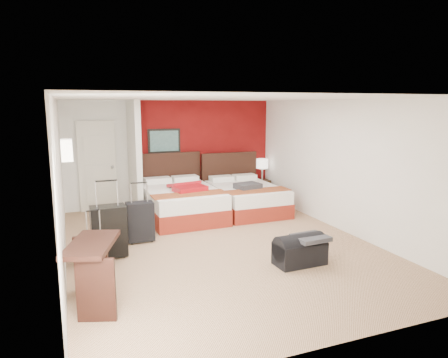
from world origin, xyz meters
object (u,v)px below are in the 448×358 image
nightstand (262,189)px  desk (93,274)px  bed_left (181,203)px  table_lamp (262,169)px  red_suitcase_open (187,187)px  suitcase_charcoal (140,223)px  bed_right (246,199)px  suitcase_black (109,233)px  suitcase_navy (95,250)px  duffel_bag (300,252)px

nightstand → desk: bearing=-135.8°
bed_left → table_lamp: table_lamp is taller
red_suitcase_open → suitcase_charcoal: 1.71m
bed_right → red_suitcase_open: bearing=-177.1°
red_suitcase_open → suitcase_charcoal: bearing=-146.4°
red_suitcase_open → suitcase_black: bearing=-146.5°
bed_right → nightstand: bearing=48.2°
red_suitcase_open → suitcase_navy: red_suitcase_open is taller
suitcase_charcoal → suitcase_navy: size_ratio=1.51×
red_suitcase_open → bed_right: bearing=-7.7°
nightstand → duffel_bag: (-1.43, -4.17, -0.06)m
suitcase_black → duffel_bag: size_ratio=1.06×
suitcase_navy → bed_right: bearing=16.8°
suitcase_navy → suitcase_charcoal: bearing=30.2°
bed_right → desk: bearing=-136.4°
bed_right → suitcase_charcoal: bearing=-154.6°
table_lamp → desk: bearing=-135.3°
nightstand → suitcase_navy: nightstand is taller
suitcase_black → bed_right: bearing=28.4°
table_lamp → bed_left: bearing=-158.0°
suitcase_navy → desk: bearing=-108.3°
desk → nightstand: bearing=63.6°
nightstand → desk: size_ratio=0.52×
bed_left → desk: 3.97m
suitcase_charcoal → desk: size_ratio=0.71×
table_lamp → suitcase_black: 4.98m
suitcase_black → suitcase_charcoal: suitcase_black is taller
suitcase_charcoal → desk: (-0.93, -2.14, 0.06)m
bed_left → suitcase_navy: bearing=-134.1°
nightstand → table_lamp: table_lamp is taller
table_lamp → suitcase_navy: table_lamp is taller
desk → duffel_bag: bearing=23.0°
bed_right → desk: (-3.54, -3.38, 0.11)m
bed_left → desk: bearing=-121.9°
suitcase_black → suitcase_navy: 0.37m
bed_right → red_suitcase_open: size_ratio=2.21×
bed_right → suitcase_charcoal: (-2.61, -1.24, 0.05)m
nightstand → suitcase_charcoal: bearing=-147.8°
red_suitcase_open → nightstand: bearing=14.3°
suitcase_charcoal → duffel_bag: 2.83m
table_lamp → desk: table_lamp is taller
duffel_bag → desk: bearing=-177.7°
bed_right → duffel_bag: bed_right is taller
suitcase_black → duffel_bag: (2.67, -1.35, -0.21)m
duffel_bag → suitcase_black: bearing=151.3°
suitcase_black → suitcase_navy: (-0.24, -0.23, -0.18)m
suitcase_navy → red_suitcase_open: bearing=30.3°
bed_right → red_suitcase_open: 1.47m
bed_left → suitcase_black: 2.50m
nightstand → bed_left: bearing=-158.4°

